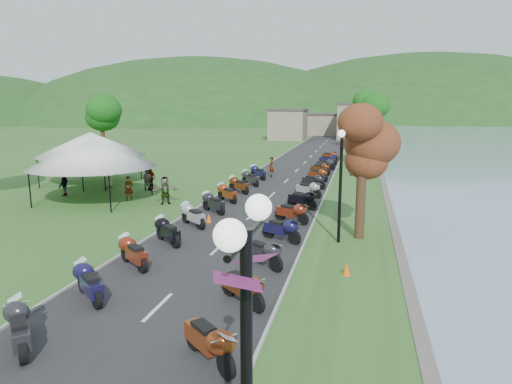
# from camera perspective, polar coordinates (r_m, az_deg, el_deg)

# --- Properties ---
(road) EXTENTS (7.00, 120.00, 0.02)m
(road) POSITION_cam_1_polar(r_m,az_deg,el_deg) (42.81, 5.13, 2.68)
(road) COLOR #29292C
(road) RESTS_ON ground
(hills_backdrop) EXTENTS (360.00, 120.00, 76.00)m
(hills_backdrop) POSITION_cam_1_polar(r_m,az_deg,el_deg) (202.14, 11.60, 8.95)
(hills_backdrop) COLOR #285621
(hills_backdrop) RESTS_ON ground
(far_building) EXTENTS (18.00, 16.00, 5.00)m
(far_building) POSITION_cam_1_polar(r_m,az_deg,el_deg) (87.39, 8.04, 8.44)
(far_building) COLOR gray
(far_building) RESTS_ON ground
(moto_row_left) EXTENTS (2.60, 38.84, 1.10)m
(moto_row_left) POSITION_cam_1_polar(r_m,az_deg,el_deg) (20.58, -10.93, -4.93)
(moto_row_left) COLOR #331411
(moto_row_left) RESTS_ON ground
(moto_row_right) EXTENTS (2.60, 46.38, 1.10)m
(moto_row_right) POSITION_cam_1_polar(r_m,az_deg,el_deg) (28.80, 6.07, -0.26)
(moto_row_right) COLOR #331411
(moto_row_right) RESTS_ON ground
(vendor_tent_main) EXTENTS (5.29, 5.29, 4.00)m
(vendor_tent_main) POSITION_cam_1_polar(r_m,az_deg,el_deg) (30.67, -19.62, 2.59)
(vendor_tent_main) COLOR white
(vendor_tent_main) RESTS_ON ground
(vendor_tent_side) EXTENTS (5.47, 5.47, 4.00)m
(vendor_tent_side) POSITION_cam_1_polar(r_m,az_deg,el_deg) (37.80, -19.86, 4.03)
(vendor_tent_side) COLOR white
(vendor_tent_side) RESTS_ON ground
(tree_lakeside) EXTENTS (2.40, 2.40, 6.66)m
(tree_lakeside) POSITION_cam_1_polar(r_m,az_deg,el_deg) (21.04, 13.11, 3.07)
(tree_lakeside) COLOR #1A6A18
(tree_lakeside) RESTS_ON ground
(pedestrian_a) EXTENTS (0.70, 0.61, 1.59)m
(pedestrian_a) POSITION_cam_1_polar(r_m,az_deg,el_deg) (30.45, -15.54, -1.05)
(pedestrian_a) COLOR slate
(pedestrian_a) RESTS_ON ground
(pedestrian_b) EXTENTS (0.85, 0.55, 1.62)m
(pedestrian_b) POSITION_cam_1_polar(r_m,az_deg,el_deg) (33.72, -13.40, 0.19)
(pedestrian_b) COLOR slate
(pedestrian_b) RESTS_ON ground
(pedestrian_c) EXTENTS (0.73, 1.25, 1.81)m
(pedestrian_c) POSITION_cam_1_polar(r_m,az_deg,el_deg) (33.55, -22.86, -0.43)
(pedestrian_c) COLOR slate
(pedestrian_c) RESTS_ON ground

